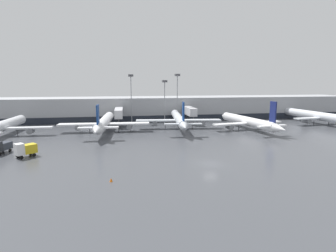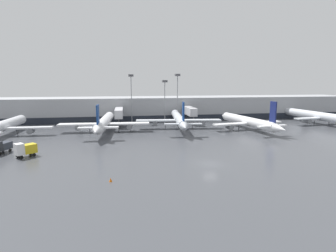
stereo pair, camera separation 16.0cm
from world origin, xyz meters
The scene contains 13 objects.
ground_plane centered at (0.00, 0.00, 0.00)m, with size 320.00×320.00×0.00m, color #424449.
terminal_building centered at (-0.05, 61.87, 4.50)m, with size 160.00×30.02×9.00m.
parked_jet_0 centered at (-21.72, 35.40, 3.03)m, with size 27.20×34.81×9.30m.
parked_jet_1 centered at (-49.54, 33.37, 2.80)m, with size 27.10×34.54×8.88m.
parked_jet_2 centered at (53.16, 37.56, 2.98)m, with size 20.29×39.57×9.34m.
parked_jet_3 centered at (23.34, 32.39, 2.60)m, with size 24.07×33.17×9.78m.
parked_jet_4 centered at (1.70, 37.47, 3.26)m, with size 27.60×36.37×9.68m.
service_truck_0 centered at (-35.54, 10.49, 1.67)m, with size 4.20×3.99×2.99m.
service_truck_1 centered at (-41.70, 14.16, 1.55)m, with size 3.27×4.80×2.79m.
traffic_cone_2 centered at (-17.80, -5.97, 0.30)m, with size 0.47×0.47×0.61m.
apron_light_mast_0 centered at (-13.05, 51.74, 14.07)m, with size 1.80×1.80×17.77m.
apron_light_mast_3 centered at (4.05, 51.71, 14.25)m, with size 1.80×1.80×18.03m.
apron_light_mast_4 centered at (-0.85, 50.89, 12.65)m, with size 1.80×1.80×15.73m.
Camera 2 is at (-15.25, -44.94, 15.05)m, focal length 28.00 mm.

